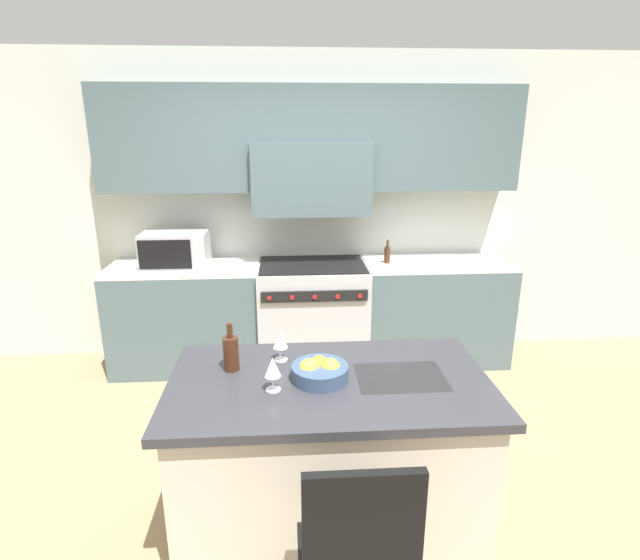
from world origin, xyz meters
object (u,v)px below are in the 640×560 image
(range_stove, at_px, (313,314))
(microwave, at_px, (176,249))
(wine_glass_near, at_px, (273,368))
(wine_glass_far, at_px, (280,340))
(wine_bottle, at_px, (231,352))
(oil_bottle_on_counter, at_px, (387,254))
(fruit_bowl, at_px, (320,371))

(range_stove, distance_m, microwave, 1.31)
(range_stove, height_order, microwave, microwave)
(wine_glass_near, height_order, wine_glass_far, same)
(wine_bottle, bearing_deg, wine_glass_near, -45.93)
(range_stove, relative_size, oil_bottle_on_counter, 4.65)
(wine_glass_near, relative_size, fruit_bowl, 0.61)
(wine_glass_far, bearing_deg, fruit_bowl, -48.94)
(wine_glass_near, xyz_separation_m, fruit_bowl, (0.22, 0.09, -0.07))
(wine_glass_near, distance_m, oil_bottle_on_counter, 2.26)
(wine_glass_near, bearing_deg, microwave, 112.59)
(wine_glass_far, bearing_deg, wine_glass_near, -96.04)
(microwave, relative_size, wine_bottle, 2.14)
(oil_bottle_on_counter, bearing_deg, microwave, 179.15)
(wine_glass_far, xyz_separation_m, oil_bottle_on_counter, (0.91, 1.74, 0.01))
(wine_bottle, xyz_separation_m, wine_glass_far, (0.25, 0.09, 0.02))
(wine_bottle, bearing_deg, fruit_bowl, -16.46)
(range_stove, relative_size, wine_glass_far, 5.56)
(range_stove, xyz_separation_m, oil_bottle_on_counter, (0.65, -0.01, 0.54))
(microwave, height_order, wine_bottle, microwave)
(range_stove, distance_m, wine_glass_far, 1.85)
(wine_glass_far, relative_size, fruit_bowl, 0.61)
(range_stove, relative_size, fruit_bowl, 3.39)
(microwave, xyz_separation_m, wine_bottle, (0.65, -1.86, -0.09))
(range_stove, height_order, fruit_bowl, fruit_bowl)
(range_stove, xyz_separation_m, wine_bottle, (-0.51, -1.84, 0.52))
(range_stove, height_order, wine_glass_far, wine_glass_far)
(microwave, relative_size, wine_glass_far, 3.19)
(microwave, distance_m, oil_bottle_on_counter, 1.81)
(wine_glass_near, bearing_deg, fruit_bowl, 22.42)
(wine_glass_far, height_order, fruit_bowl, wine_glass_far)
(fruit_bowl, height_order, oil_bottle_on_counter, oil_bottle_on_counter)
(wine_glass_near, height_order, fruit_bowl, wine_glass_near)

